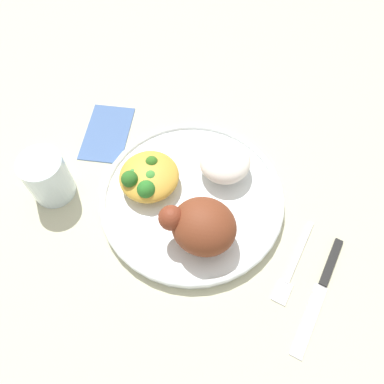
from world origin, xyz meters
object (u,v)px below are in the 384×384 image
Objects in this scene: mac_cheese_with_broccoli at (148,177)px; knife at (323,284)px; roasted_chicken at (201,226)px; water_glass at (47,177)px; plate at (192,198)px; rice_pile at (225,161)px; napkin at (107,133)px; fork at (293,265)px.

mac_cheese_with_broccoli is 0.50× the size of knife.
roasted_chicken reaches higher than water_glass.
rice_pile is at bearing -112.12° from plate.
roasted_chicken is (-0.04, 0.06, 0.05)m from plate.
mac_cheese_with_broccoli is (0.10, 0.08, -0.00)m from rice_pile.
mac_cheese_with_broccoli is (0.07, 0.01, 0.03)m from plate.
napkin is at bearing -30.05° from mac_cheese_with_broccoli.
plate is at bearing 67.88° from rice_pile.
water_glass is (0.21, 0.08, 0.03)m from plate.
roasted_chicken is at bearing 153.10° from napkin.
roasted_chicken is at bearing -176.08° from water_glass.
roasted_chicken is at bearing 8.54° from fork.
roasted_chicken reaches higher than mac_cheese_with_broccoli.
rice_pile is 0.13m from mac_cheese_with_broccoli.
knife is 0.44m from napkin.
fork is (-0.16, 0.10, -0.04)m from rice_pile.
roasted_chicken is 1.10× the size of mac_cheese_with_broccoli.
fork is at bearing 173.90° from mac_cheese_with_broccoli.
plate is 3.07× the size of mac_cheese_with_broccoli.
water_glass reaches higher than rice_pile.
knife is at bearing 150.83° from rice_pile.
roasted_chicken is 0.84× the size of napkin.
knife is at bearing 168.36° from fork.
rice_pile is at bearing -142.48° from mac_cheese_with_broccoli.
rice_pile is (-0.03, -0.07, 0.03)m from plate.
mac_cheese_with_broccoli is 0.16m from water_glass.
mac_cheese_with_broccoli reaches higher than plate.
water_glass is (0.40, 0.04, 0.04)m from fork.
rice_pile is 0.99× the size of water_glass.
water_glass is at bearing 83.31° from napkin.
fork is 1.70× the size of water_glass.
rice_pile is 0.23m from napkin.
roasted_chicken is 1.27× the size of rice_pile.
plate is 2.07× the size of fork.
plate is 0.08m from rice_pile.
mac_cheese_with_broccoli is at bearing -6.98° from knife.
mac_cheese_with_broccoli is at bearing 7.43° from plate.
plate is 0.08m from roasted_chicken.
rice_pile is 0.66× the size of napkin.
plate reaches higher than knife.
water_glass reaches higher than mac_cheese_with_broccoli.
rice_pile reaches higher than knife.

